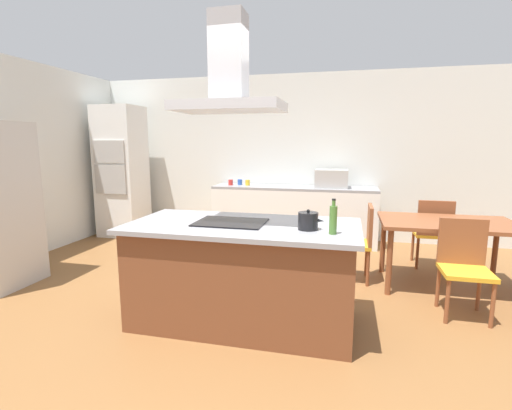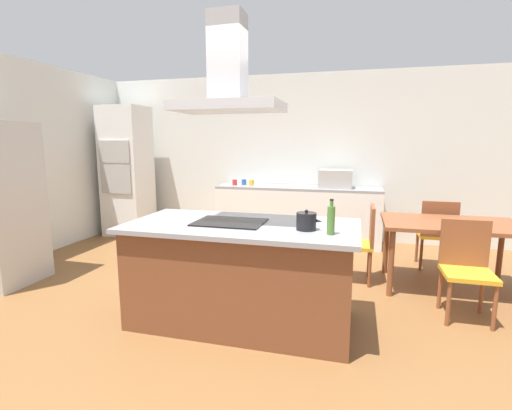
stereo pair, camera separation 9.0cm
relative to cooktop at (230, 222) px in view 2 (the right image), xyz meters
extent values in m
plane|color=brown|center=(0.11, 1.50, -0.91)|extent=(16.00, 16.00, 0.00)
cube|color=silver|center=(0.11, 3.25, 0.44)|extent=(7.20, 0.10, 2.70)
cube|color=silver|center=(-3.34, 1.00, 0.44)|extent=(0.10, 8.80, 2.70)
cube|color=brown|center=(0.11, 0.00, -0.48)|extent=(1.90, 0.90, 0.86)
cube|color=gray|center=(0.11, 0.00, -0.03)|extent=(2.00, 1.00, 0.04)
cube|color=black|center=(0.00, 0.00, 0.00)|extent=(0.60, 0.44, 0.01)
cylinder|color=black|center=(0.68, -0.09, 0.06)|extent=(0.16, 0.16, 0.14)
sphere|color=black|center=(0.68, -0.09, 0.15)|extent=(0.03, 0.03, 0.03)
cone|color=black|center=(0.78, -0.09, 0.07)|extent=(0.06, 0.03, 0.04)
cylinder|color=#47722D|center=(0.88, -0.20, 0.10)|extent=(0.06, 0.06, 0.22)
cylinder|color=#47722D|center=(0.88, -0.20, 0.23)|extent=(0.03, 0.03, 0.04)
cylinder|color=black|center=(0.88, -0.20, 0.26)|extent=(0.03, 0.03, 0.01)
cube|color=white|center=(0.16, 2.88, -0.48)|extent=(2.59, 0.62, 0.86)
cube|color=gray|center=(0.16, 2.88, -0.03)|extent=(2.59, 0.62, 0.04)
cube|color=#B2AFAA|center=(0.74, 2.88, 0.13)|extent=(0.50, 0.38, 0.28)
cylinder|color=red|center=(-0.89, 2.82, 0.04)|extent=(0.08, 0.08, 0.09)
cylinder|color=#2D56B2|center=(-0.75, 2.91, 0.04)|extent=(0.08, 0.08, 0.09)
cylinder|color=gold|center=(-0.61, 2.86, 0.04)|extent=(0.08, 0.08, 0.09)
cube|color=white|center=(-2.79, 2.65, 0.19)|extent=(0.70, 0.64, 2.20)
cube|color=#B2AFAA|center=(-2.79, 2.32, 0.54)|extent=(0.56, 0.02, 0.36)
cube|color=#B2AFAA|center=(-2.79, 2.32, 0.09)|extent=(0.56, 0.02, 0.48)
cube|color=brown|center=(2.06, 1.31, -0.18)|extent=(1.40, 0.90, 0.04)
cylinder|color=brown|center=(1.44, 0.94, -0.55)|extent=(0.06, 0.06, 0.71)
cylinder|color=brown|center=(1.44, 1.68, -0.55)|extent=(0.06, 0.06, 0.71)
cylinder|color=brown|center=(2.68, 1.68, -0.55)|extent=(0.06, 0.06, 0.71)
cube|color=gold|center=(1.06, 1.31, -0.48)|extent=(0.42, 0.42, 0.04)
cube|color=brown|center=(1.25, 1.31, -0.24)|extent=(0.04, 0.42, 0.44)
cylinder|color=brown|center=(0.88, 1.13, -0.70)|extent=(0.04, 0.04, 0.41)
cylinder|color=brown|center=(0.88, 1.49, -0.70)|extent=(0.04, 0.04, 0.41)
cylinder|color=brown|center=(1.24, 1.13, -0.70)|extent=(0.04, 0.04, 0.41)
cylinder|color=brown|center=(1.24, 1.49, -0.70)|extent=(0.04, 0.04, 0.41)
cube|color=gold|center=(2.06, 0.56, -0.48)|extent=(0.42, 0.42, 0.04)
cube|color=brown|center=(2.06, 0.75, -0.24)|extent=(0.42, 0.04, 0.44)
cylinder|color=brown|center=(2.24, 0.38, -0.70)|extent=(0.04, 0.04, 0.41)
cylinder|color=brown|center=(1.88, 0.38, -0.70)|extent=(0.04, 0.04, 0.41)
cylinder|color=brown|center=(2.24, 0.74, -0.70)|extent=(0.04, 0.04, 0.41)
cylinder|color=brown|center=(1.88, 0.74, -0.70)|extent=(0.04, 0.04, 0.41)
cube|color=gold|center=(2.06, 2.06, -0.48)|extent=(0.42, 0.42, 0.04)
cube|color=brown|center=(2.06, 1.87, -0.24)|extent=(0.42, 0.04, 0.44)
cylinder|color=brown|center=(1.88, 2.24, -0.70)|extent=(0.04, 0.04, 0.41)
cylinder|color=brown|center=(2.24, 2.24, -0.70)|extent=(0.04, 0.04, 0.41)
cylinder|color=brown|center=(1.88, 1.88, -0.70)|extent=(0.04, 0.04, 0.41)
cylinder|color=brown|center=(2.24, 1.88, -0.70)|extent=(0.04, 0.04, 0.41)
cube|color=#ADADB2|center=(0.00, 0.00, 0.98)|extent=(0.90, 0.55, 0.08)
cube|color=#ADADB2|center=(0.00, 0.00, 1.37)|extent=(0.28, 0.24, 0.70)
camera|label=1|loc=(0.97, -3.06, 0.69)|focal=26.32mm
camera|label=2|loc=(1.06, -3.04, 0.69)|focal=26.32mm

